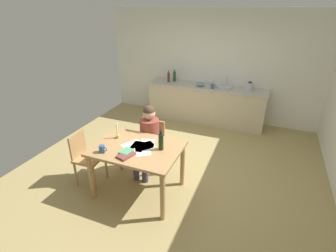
{
  "coord_description": "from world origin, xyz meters",
  "views": [
    {
      "loc": [
        1.33,
        -3.47,
        2.66
      ],
      "look_at": [
        -0.07,
        -0.03,
        0.85
      ],
      "focal_mm": 27.07,
      "sensor_mm": 36.0,
      "label": 1
    }
  ],
  "objects_px": {
    "candlestick": "(118,134)",
    "wine_bottle_on_table": "(161,141)",
    "dining_table": "(137,154)",
    "sink_unit": "(224,87)",
    "wine_glass_by_kettle": "(207,80)",
    "book_magazine": "(126,155)",
    "wine_glass_near_sink": "(211,80)",
    "teacup_on_counter": "(213,86)",
    "book_cookery": "(127,152)",
    "bottle_oil": "(169,77)",
    "stovetop_kettle": "(250,86)",
    "person_seated": "(148,136)",
    "chair_side_empty": "(86,156)",
    "bottle_vinegar": "(174,76)",
    "coffee_mug": "(102,149)",
    "mixing_bowl": "(200,84)",
    "chair_at_table": "(152,143)"
  },
  "relations": [
    {
      "from": "coffee_mug",
      "to": "book_cookery",
      "type": "xyz_separation_m",
      "value": [
        0.32,
        0.12,
        -0.04
      ]
    },
    {
      "from": "dining_table",
      "to": "chair_side_empty",
      "type": "distance_m",
      "value": 0.91
    },
    {
      "from": "dining_table",
      "to": "mixing_bowl",
      "type": "relative_size",
      "value": 6.43
    },
    {
      "from": "dining_table",
      "to": "teacup_on_counter",
      "type": "distance_m",
      "value": 2.86
    },
    {
      "from": "bottle_vinegar",
      "to": "wine_glass_by_kettle",
      "type": "xyz_separation_m",
      "value": [
        0.81,
        0.06,
        -0.02
      ]
    },
    {
      "from": "candlestick",
      "to": "book_magazine",
      "type": "xyz_separation_m",
      "value": [
        0.38,
        -0.4,
        -0.05
      ]
    },
    {
      "from": "wine_bottle_on_table",
      "to": "bottle_vinegar",
      "type": "relative_size",
      "value": 1.03
    },
    {
      "from": "person_seated",
      "to": "wine_glass_near_sink",
      "type": "distance_m",
      "value": 2.62
    },
    {
      "from": "book_cookery",
      "to": "wine_glass_near_sink",
      "type": "distance_m",
      "value": 3.33
    },
    {
      "from": "book_magazine",
      "to": "dining_table",
      "type": "bearing_deg",
      "value": 100.38
    },
    {
      "from": "book_magazine",
      "to": "chair_at_table",
      "type": "bearing_deg",
      "value": 109.94
    },
    {
      "from": "sink_unit",
      "to": "bottle_vinegar",
      "type": "relative_size",
      "value": 1.23
    },
    {
      "from": "bottle_oil",
      "to": "stovetop_kettle",
      "type": "height_order",
      "value": "bottle_oil"
    },
    {
      "from": "bottle_oil",
      "to": "mixing_bowl",
      "type": "relative_size",
      "value": 1.43
    },
    {
      "from": "wine_bottle_on_table",
      "to": "wine_glass_near_sink",
      "type": "height_order",
      "value": "wine_bottle_on_table"
    },
    {
      "from": "coffee_mug",
      "to": "mixing_bowl",
      "type": "xyz_separation_m",
      "value": [
        0.51,
        3.19,
        0.1
      ]
    },
    {
      "from": "dining_table",
      "to": "wine_glass_by_kettle",
      "type": "relative_size",
      "value": 8.16
    },
    {
      "from": "mixing_bowl",
      "to": "wine_glass_near_sink",
      "type": "distance_m",
      "value": 0.3
    },
    {
      "from": "wine_glass_by_kettle",
      "to": "wine_bottle_on_table",
      "type": "bearing_deg",
      "value": -87.75
    },
    {
      "from": "dining_table",
      "to": "sink_unit",
      "type": "bearing_deg",
      "value": 77.01
    },
    {
      "from": "book_cookery",
      "to": "candlestick",
      "type": "bearing_deg",
      "value": 142.81
    },
    {
      "from": "dining_table",
      "to": "wine_glass_near_sink",
      "type": "relative_size",
      "value": 8.16
    },
    {
      "from": "book_cookery",
      "to": "bottle_oil",
      "type": "bearing_deg",
      "value": 107.45
    },
    {
      "from": "chair_side_empty",
      "to": "bottle_oil",
      "type": "xyz_separation_m",
      "value": [
        0.2,
        3.03,
        0.54
      ]
    },
    {
      "from": "wine_glass_near_sink",
      "to": "teacup_on_counter",
      "type": "height_order",
      "value": "wine_glass_near_sink"
    },
    {
      "from": "candlestick",
      "to": "book_magazine",
      "type": "relative_size",
      "value": 1.02
    },
    {
      "from": "dining_table",
      "to": "wine_bottle_on_table",
      "type": "xyz_separation_m",
      "value": [
        0.35,
        0.08,
        0.24
      ]
    },
    {
      "from": "person_seated",
      "to": "chair_side_empty",
      "type": "relative_size",
      "value": 1.39
    },
    {
      "from": "candlestick",
      "to": "wine_bottle_on_table",
      "type": "xyz_separation_m",
      "value": [
        0.75,
        -0.06,
        0.06
      ]
    },
    {
      "from": "bottle_vinegar",
      "to": "wine_glass_near_sink",
      "type": "height_order",
      "value": "bottle_vinegar"
    },
    {
      "from": "dining_table",
      "to": "bottle_oil",
      "type": "relative_size",
      "value": 4.5
    },
    {
      "from": "sink_unit",
      "to": "bottle_vinegar",
      "type": "distance_m",
      "value": 1.27
    },
    {
      "from": "book_magazine",
      "to": "wine_glass_near_sink",
      "type": "distance_m",
      "value": 3.4
    },
    {
      "from": "wine_glass_by_kettle",
      "to": "book_magazine",
      "type": "bearing_deg",
      "value": -94.23
    },
    {
      "from": "candlestick",
      "to": "wine_glass_by_kettle",
      "type": "relative_size",
      "value": 1.56
    },
    {
      "from": "coffee_mug",
      "to": "bottle_oil",
      "type": "distance_m",
      "value": 3.26
    },
    {
      "from": "book_cookery",
      "to": "bottle_oil",
      "type": "distance_m",
      "value": 3.19
    },
    {
      "from": "mixing_bowl",
      "to": "wine_glass_near_sink",
      "type": "relative_size",
      "value": 1.27
    },
    {
      "from": "bottle_vinegar",
      "to": "wine_glass_near_sink",
      "type": "bearing_deg",
      "value": 4.06
    },
    {
      "from": "candlestick",
      "to": "book_magazine",
      "type": "bearing_deg",
      "value": -46.36
    },
    {
      "from": "book_cookery",
      "to": "stovetop_kettle",
      "type": "bearing_deg",
      "value": 73.59
    },
    {
      "from": "candlestick",
      "to": "mixing_bowl",
      "type": "distance_m",
      "value": 2.8
    },
    {
      "from": "coffee_mug",
      "to": "stovetop_kettle",
      "type": "bearing_deg",
      "value": 63.63
    },
    {
      "from": "book_cookery",
      "to": "bottle_vinegar",
      "type": "bearing_deg",
      "value": 105.14
    },
    {
      "from": "book_cookery",
      "to": "mixing_bowl",
      "type": "xyz_separation_m",
      "value": [
        0.2,
        3.07,
        0.14
      ]
    },
    {
      "from": "mixing_bowl",
      "to": "dining_table",
      "type": "bearing_deg",
      "value": -92.64
    },
    {
      "from": "bottle_oil",
      "to": "wine_glass_by_kettle",
      "type": "relative_size",
      "value": 1.81
    },
    {
      "from": "dining_table",
      "to": "teacup_on_counter",
      "type": "relative_size",
      "value": 10.97
    },
    {
      "from": "dining_table",
      "to": "bottle_vinegar",
      "type": "relative_size",
      "value": 4.3
    },
    {
      "from": "candlestick",
      "to": "wine_bottle_on_table",
      "type": "height_order",
      "value": "wine_bottle_on_table"
    }
  ]
}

